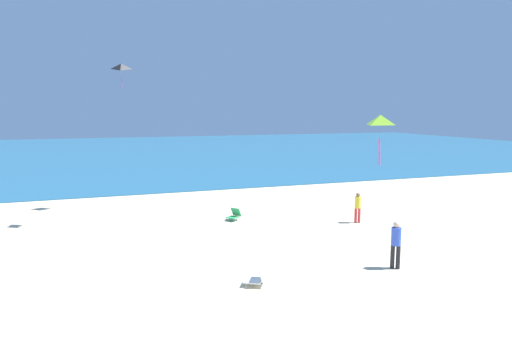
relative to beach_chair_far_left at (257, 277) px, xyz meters
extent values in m
plane|color=beige|center=(0.55, 6.45, -0.26)|extent=(120.00, 120.00, 0.00)
cube|color=#236084|center=(0.55, 45.78, -0.24)|extent=(120.00, 60.00, 0.05)
cube|color=white|center=(-0.12, 0.07, -0.11)|extent=(0.73, 0.75, 0.03)
cube|color=white|center=(0.13, -0.07, 0.12)|extent=(0.45, 0.59, 0.48)
cylinder|color=#B7B7BC|center=(-0.39, -0.10, -0.19)|extent=(0.02, 0.02, 0.15)
cylinder|color=#B7B7BC|center=(-0.11, 0.39, -0.19)|extent=(0.02, 0.02, 0.15)
cube|color=#2D9956|center=(1.50, 7.72, -0.10)|extent=(0.68, 0.69, 0.03)
cube|color=#2D9956|center=(1.71, 7.88, 0.11)|extent=(0.48, 0.54, 0.42)
cylinder|color=#B7B7BC|center=(1.52, 7.43, -0.18)|extent=(0.02, 0.02, 0.17)
cylinder|color=#B7B7BC|center=(1.23, 7.84, -0.18)|extent=(0.02, 0.02, 0.17)
cylinder|color=black|center=(4.81, -0.22, 0.13)|extent=(0.14, 0.14, 0.79)
cylinder|color=black|center=(4.68, -0.09, 0.13)|extent=(0.14, 0.14, 0.79)
cylinder|color=blue|center=(4.75, -0.16, 0.82)|extent=(0.45, 0.45, 0.59)
sphere|color=beige|center=(4.75, -0.16, 1.21)|extent=(0.22, 0.22, 0.22)
cylinder|color=red|center=(6.91, 5.42, 0.09)|extent=(0.12, 0.12, 0.70)
cylinder|color=red|center=(6.76, 5.49, 0.09)|extent=(0.12, 0.12, 0.70)
cylinder|color=yellow|center=(6.83, 5.46, 0.70)|extent=(0.37, 0.37, 0.53)
sphere|color=#846047|center=(6.83, 5.46, 1.05)|extent=(0.19, 0.19, 0.19)
pyramid|color=black|center=(-3.07, 12.00, 7.10)|extent=(0.89, 0.75, 0.41)
cylinder|color=purple|center=(-3.06, 12.03, 6.28)|extent=(0.04, 0.07, 0.58)
pyramid|color=#99DB33|center=(1.10, -4.29, 4.71)|extent=(0.50, 0.63, 0.22)
cylinder|color=#DB3DA8|center=(1.10, -4.29, 4.06)|extent=(0.07, 0.04, 0.54)
camera|label=1|loc=(-4.22, -11.91, 4.90)|focal=31.21mm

